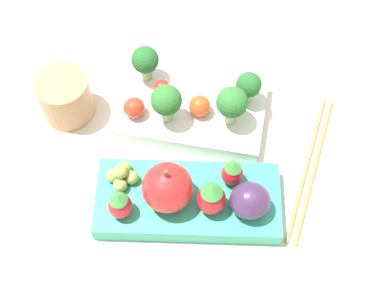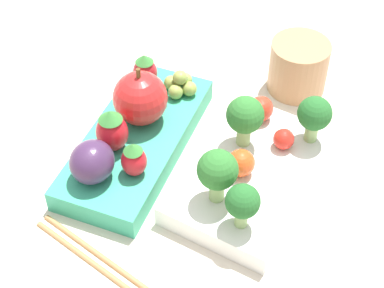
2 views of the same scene
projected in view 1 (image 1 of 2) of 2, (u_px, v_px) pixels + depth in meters
ground_plane at (194, 163)px, 0.67m from camera, size 4.00×4.00×0.00m
bento_box_savoury at (193, 110)px, 0.69m from camera, size 0.19×0.13×0.02m
bento_box_fruit at (191, 201)px, 0.62m from camera, size 0.22×0.11×0.03m
broccoli_floret_0 at (145, 61)px, 0.67m from camera, size 0.04×0.04×0.05m
broccoli_floret_1 at (166, 101)px, 0.64m from camera, size 0.04×0.04×0.06m
broccoli_floret_2 at (232, 103)px, 0.64m from camera, size 0.04×0.04×0.06m
broccoli_floret_3 at (249, 86)px, 0.66m from camera, size 0.03×0.03×0.05m
cherry_tomato_0 at (134, 108)px, 0.66m from camera, size 0.03×0.03×0.03m
cherry_tomato_1 at (162, 87)px, 0.68m from camera, size 0.02×0.02×0.02m
cherry_tomato_2 at (200, 106)px, 0.66m from camera, size 0.03×0.03×0.03m
apple at (167, 187)px, 0.59m from camera, size 0.06×0.06×0.07m
strawberry_0 at (120, 205)px, 0.59m from camera, size 0.03×0.03×0.04m
strawberry_1 at (211, 198)px, 0.59m from camera, size 0.03×0.03×0.05m
strawberry_2 at (232, 173)px, 0.61m from camera, size 0.03×0.03×0.04m
plum at (250, 201)px, 0.59m from camera, size 0.05×0.04×0.04m
grape_cluster at (122, 176)px, 0.62m from camera, size 0.04×0.04×0.03m
drinking_cup at (65, 97)px, 0.68m from camera, size 0.07×0.07×0.06m
chopsticks_pair at (311, 167)px, 0.66m from camera, size 0.06×0.21×0.01m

